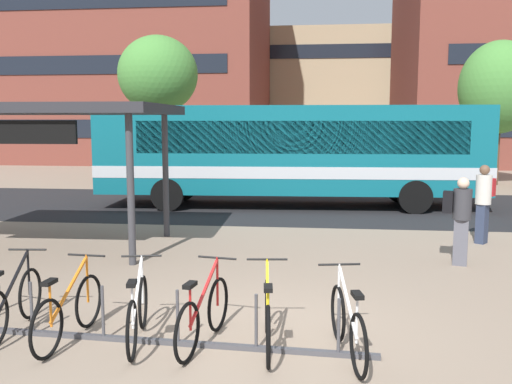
{
  "coord_description": "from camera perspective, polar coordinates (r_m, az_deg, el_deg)",
  "views": [
    {
      "loc": [
        0.68,
        -6.82,
        2.73
      ],
      "look_at": [
        -0.63,
        4.71,
        1.24
      ],
      "focal_mm": 38.93,
      "sensor_mm": 36.0,
      "label": 1
    }
  ],
  "objects": [
    {
      "name": "commuter_red_pack_2",
      "position": [
        13.39,
        22.36,
        -0.59
      ],
      "size": [
        0.56,
        0.6,
        1.77
      ],
      "rotation": [
        0.0,
        0.0,
        4.07
      ],
      "color": "#2D3851",
      "rests_on": "ground"
    },
    {
      "name": "ground",
      "position": [
        7.38,
        0.72,
        -14.42
      ],
      "size": [
        200.0,
        200.0,
        0.0
      ],
      "primitive_type": "plane",
      "color": "gray"
    },
    {
      "name": "bus_lane_asphalt",
      "position": [
        17.92,
        4.22,
        -1.48
      ],
      "size": [
        80.0,
        7.2,
        0.01
      ],
      "primitive_type": "cube",
      "color": "#232326",
      "rests_on": "ground"
    },
    {
      "name": "building_centre_block",
      "position": [
        51.25,
        4.91,
        10.02
      ],
      "size": [
        16.9,
        10.47,
        10.39
      ],
      "color": "tan",
      "rests_on": "ground"
    },
    {
      "name": "street_tree_0",
      "position": [
        25.92,
        23.69,
        9.79
      ],
      "size": [
        3.31,
        3.31,
        6.1
      ],
      "color": "brown",
      "rests_on": "ground"
    },
    {
      "name": "street_tree_1",
      "position": [
        24.95,
        -10.04,
        11.77
      ],
      "size": [
        3.45,
        3.45,
        6.41
      ],
      "color": "brown",
      "rests_on": "ground"
    },
    {
      "name": "city_bus",
      "position": [
        17.75,
        3.31,
        4.2
      ],
      "size": [
        12.13,
        3.12,
        3.2
      ],
      "rotation": [
        0.0,
        0.0,
        3.19
      ],
      "color": "#0F6070",
      "rests_on": "ground"
    },
    {
      "name": "parked_bicycle_black_2",
      "position": [
        7.98,
        -23.65,
        -10.42
      ],
      "size": [
        0.52,
        1.72,
        0.99
      ],
      "rotation": [
        0.0,
        0.0,
        1.66
      ],
      "color": "black",
      "rests_on": "ground"
    },
    {
      "name": "parked_bicycle_orange_3",
      "position": [
        7.4,
        -18.65,
        -11.57
      ],
      "size": [
        0.52,
        1.72,
        0.99
      ],
      "rotation": [
        0.0,
        0.0,
        1.5
      ],
      "color": "black",
      "rests_on": "ground"
    },
    {
      "name": "bike_rack",
      "position": [
        7.43,
        -15.39,
        -13.78
      ],
      "size": [
        6.8,
        0.47,
        0.7
      ],
      "rotation": [
        0.0,
        0.0,
        -0.06
      ],
      "color": "#47474C",
      "rests_on": "ground"
    },
    {
      "name": "parked_bicycle_yellow_6",
      "position": [
        6.83,
        1.19,
        -12.8
      ],
      "size": [
        0.52,
        1.72,
        0.99
      ],
      "rotation": [
        0.0,
        0.0,
        1.68
      ],
      "color": "black",
      "rests_on": "ground"
    },
    {
      "name": "building_left_wing",
      "position": [
        42.3,
        -14.71,
        16.24
      ],
      "size": [
        21.5,
        13.28,
        18.96
      ],
      "color": "brown",
      "rests_on": "ground"
    },
    {
      "name": "transit_shelter",
      "position": [
        12.84,
        -22.49,
        7.46
      ],
      "size": [
        6.15,
        3.63,
        3.08
      ],
      "rotation": [
        0.0,
        0.0,
        0.03
      ],
      "color": "#38383D",
      "rests_on": "ground"
    },
    {
      "name": "parked_bicycle_white_4",
      "position": [
        7.14,
        -12.06,
        -12.05
      ],
      "size": [
        0.53,
        1.7,
        0.99
      ],
      "rotation": [
        0.0,
        0.0,
        1.76
      ],
      "color": "black",
      "rests_on": "ground"
    },
    {
      "name": "parked_bicycle_red_5",
      "position": [
        6.95,
        -5.4,
        -12.47
      ],
      "size": [
        0.52,
        1.71,
        0.99
      ],
      "rotation": [
        0.0,
        0.0,
        1.4
      ],
      "color": "black",
      "rests_on": "ground"
    },
    {
      "name": "parked_bicycle_white_7",
      "position": [
        6.67,
        9.39,
        -13.39
      ],
      "size": [
        0.53,
        1.7,
        0.99
      ],
      "rotation": [
        0.0,
        0.0,
        1.75
      ],
      "color": "black",
      "rests_on": "ground"
    },
    {
      "name": "commuter_black_pack_0",
      "position": [
        11.18,
        20.21,
        -2.19
      ],
      "size": [
        0.58,
        0.44,
        1.69
      ],
      "rotation": [
        0.0,
        0.0,
        6.01
      ],
      "color": "#565660",
      "rests_on": "ground"
    }
  ]
}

